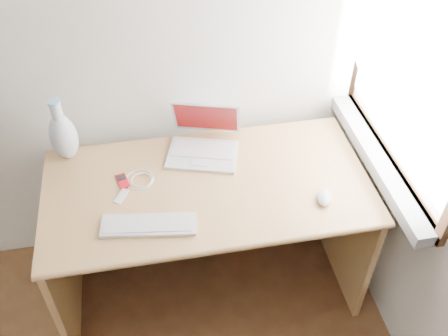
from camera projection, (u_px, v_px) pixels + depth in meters
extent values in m
cube|color=white|center=(421.00, 51.00, 1.85)|extent=(0.01, 0.90, 1.00)
cube|color=gray|center=(377.00, 159.00, 2.21)|extent=(0.10, 0.96, 0.06)
cube|color=white|center=(404.00, 45.00, 1.82)|extent=(0.02, 0.84, 0.92)
cube|color=tan|center=(207.00, 186.00, 2.17)|extent=(1.41, 0.70, 0.03)
cube|color=tan|center=(63.00, 261.00, 2.33)|extent=(0.03, 0.66, 0.71)
cube|color=tan|center=(344.00, 221.00, 2.51)|extent=(0.03, 0.66, 0.71)
cube|color=tan|center=(198.00, 175.00, 2.58)|extent=(1.35, 0.03, 0.47)
cube|color=white|center=(202.00, 155.00, 2.28)|extent=(0.36, 0.30, 0.02)
cube|color=white|center=(202.00, 153.00, 2.28)|extent=(0.31, 0.20, 0.00)
cube|color=white|center=(198.00, 122.00, 2.29)|extent=(0.32, 0.17, 0.20)
cube|color=maroon|center=(198.00, 122.00, 2.29)|extent=(0.29, 0.15, 0.17)
cube|color=white|center=(149.00, 225.00, 1.97)|extent=(0.39, 0.17, 0.02)
cube|color=white|center=(148.00, 224.00, 1.97)|extent=(0.36, 0.14, 0.00)
ellipsoid|color=white|center=(324.00, 197.00, 2.07)|extent=(0.09, 0.11, 0.03)
cube|color=red|center=(123.00, 181.00, 2.16)|extent=(0.06, 0.10, 0.01)
cube|color=black|center=(123.00, 180.00, 2.16)|extent=(0.04, 0.04, 0.00)
torus|color=white|center=(139.00, 180.00, 2.17)|extent=(0.14, 0.14, 0.01)
cube|color=white|center=(121.00, 196.00, 2.10)|extent=(0.07, 0.09, 0.01)
ellipsoid|color=white|center=(64.00, 137.00, 2.21)|extent=(0.12, 0.12, 0.23)
cylinder|color=white|center=(56.00, 111.00, 2.11)|extent=(0.05, 0.05, 0.09)
cylinder|color=#99CAF5|center=(54.00, 102.00, 2.08)|extent=(0.06, 0.06, 0.01)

